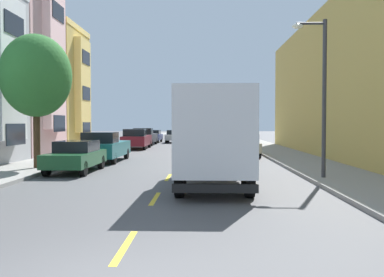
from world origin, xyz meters
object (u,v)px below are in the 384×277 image
(street_lamp, at_px, (320,85))
(parked_sedan_forest, at_px, (76,156))
(moving_silver_sedan, at_px, (174,136))
(parked_sedan_white, at_px, (231,138))
(delivery_box_truck, at_px, (214,133))
(parked_hatchback_champagne, at_px, (246,145))
(parked_pickup_orange, at_px, (225,134))
(parked_pickup_teal, at_px, (105,147))
(parked_sedan_navy, at_px, (153,136))
(parked_pickup_burgundy, at_px, (136,139))
(street_tree_second, at_px, (36,76))
(parked_pickup_charcoal, at_px, (145,137))

(street_lamp, relative_size, parked_sedan_forest, 1.34)
(moving_silver_sedan, bearing_deg, parked_sedan_white, -38.25)
(delivery_box_truck, distance_m, parked_hatchback_champagne, 13.95)
(parked_pickup_orange, bearing_deg, moving_silver_sedan, -139.29)
(parked_pickup_teal, relative_size, parked_sedan_navy, 1.17)
(parked_pickup_teal, bearing_deg, delivery_box_truck, -57.65)
(street_lamp, relative_size, parked_sedan_white, 1.34)
(parked_pickup_orange, bearing_deg, parked_hatchback_champagne, -89.84)
(parked_pickup_burgundy, distance_m, parked_pickup_teal, 12.25)
(street_lamp, height_order, parked_hatchback_champagne, street_lamp)
(parked_sedan_white, bearing_deg, parked_sedan_navy, 148.72)
(parked_sedan_white, height_order, parked_pickup_orange, parked_pickup_orange)
(parked_pickup_burgundy, xyz_separation_m, moving_silver_sedan, (2.49, 11.80, -0.08))
(parked_sedan_navy, xyz_separation_m, parked_sedan_forest, (-0.07, -29.79, 0.00))
(parked_sedan_white, xyz_separation_m, parked_sedan_forest, (-8.70, -24.55, 0.00))
(street_tree_second, xyz_separation_m, parked_sedan_forest, (2.04, -0.61, -3.70))
(parked_sedan_white, bearing_deg, parked_sedan_forest, -109.51)
(delivery_box_truck, bearing_deg, parked_hatchback_champagne, 79.63)
(parked_hatchback_champagne, distance_m, parked_sedan_forest, 12.81)
(parked_pickup_teal, relative_size, parked_pickup_charcoal, 1.00)
(delivery_box_truck, bearing_deg, parked_sedan_white, 84.97)
(parked_sedan_forest, xyz_separation_m, moving_silver_sedan, (2.56, 29.38, 0.00))
(street_tree_second, xyz_separation_m, parked_pickup_orange, (10.63, 33.96, -3.62))
(street_tree_second, bearing_deg, moving_silver_sedan, 80.92)
(delivery_box_truck, bearing_deg, street_tree_second, 149.33)
(street_lamp, bearing_deg, parked_sedan_navy, 107.45)
(parked_pickup_orange, bearing_deg, delivery_box_truck, -93.59)
(parked_pickup_burgundy, relative_size, parked_sedan_white, 1.18)
(parked_pickup_burgundy, height_order, parked_pickup_charcoal, same)
(street_tree_second, relative_size, parked_sedan_navy, 1.38)
(parked_sedan_forest, bearing_deg, parked_sedan_white, 70.49)
(street_tree_second, xyz_separation_m, parked_hatchback_champagne, (10.70, 8.82, -3.69))
(street_lamp, height_order, parked_pickup_orange, street_lamp)
(street_tree_second, relative_size, parked_sedan_forest, 1.39)
(delivery_box_truck, xyz_separation_m, parked_sedan_navy, (-6.09, 34.04, -1.14))
(parked_pickup_teal, bearing_deg, street_tree_second, -114.26)
(parked_pickup_burgundy, relative_size, parked_pickup_orange, 1.00)
(street_tree_second, relative_size, moving_silver_sedan, 1.39)
(delivery_box_truck, height_order, moving_silver_sedan, delivery_box_truck)
(parked_sedan_white, xyz_separation_m, parked_pickup_teal, (-8.61, -19.21, 0.08))
(moving_silver_sedan, bearing_deg, parked_pickup_charcoal, -115.60)
(parked_pickup_orange, bearing_deg, parked_pickup_burgundy, -116.64)
(parked_sedan_white, height_order, parked_sedan_navy, same)
(delivery_box_truck, bearing_deg, parked_pickup_orange, 86.41)
(parked_sedan_white, height_order, parked_pickup_charcoal, parked_pickup_charcoal)
(parked_pickup_burgundy, bearing_deg, moving_silver_sedan, 78.06)
(parked_sedan_navy, relative_size, parked_pickup_charcoal, 0.85)
(parked_sedan_white, bearing_deg, parked_pickup_burgundy, -141.08)
(delivery_box_truck, xyz_separation_m, moving_silver_sedan, (-3.60, 33.63, -1.14))
(street_tree_second, distance_m, parked_sedan_forest, 4.26)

